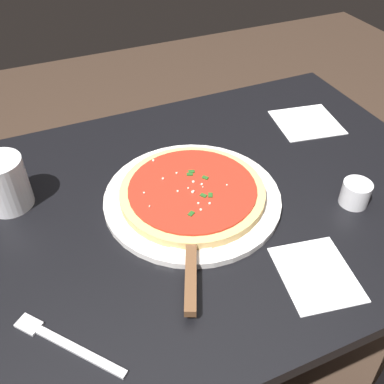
{
  "coord_description": "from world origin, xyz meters",
  "views": [
    {
      "loc": [
        0.3,
        0.57,
        1.33
      ],
      "look_at": [
        0.05,
        -0.0,
        0.78
      ],
      "focal_mm": 40.76,
      "sensor_mm": 36.0,
      "label": 1
    }
  ],
  "objects": [
    {
      "name": "serving_plate",
      "position": [
        0.05,
        -0.0,
        0.77
      ],
      "size": [
        0.34,
        0.34,
        0.01
      ],
      "primitive_type": "cylinder",
      "color": "white",
      "rests_on": "restaurant_table"
    },
    {
      "name": "cup_small_sauce",
      "position": [
        -0.23,
        0.13,
        0.78
      ],
      "size": [
        0.05,
        0.05,
        0.05
      ],
      "primitive_type": "cylinder",
      "color": "silver",
      "rests_on": "restaurant_table"
    },
    {
      "name": "ground_plane",
      "position": [
        0.0,
        0.0,
        0.0
      ],
      "size": [
        5.0,
        5.0,
        0.0
      ],
      "primitive_type": "plane",
      "color": "#38281E"
    },
    {
      "name": "napkin_loose_left",
      "position": [
        -0.07,
        0.24,
        0.76
      ],
      "size": [
        0.14,
        0.16,
        0.0
      ],
      "primitive_type": "cube",
      "rotation": [
        0.0,
        0.0,
        -0.18
      ],
      "color": "white",
      "rests_on": "restaurant_table"
    },
    {
      "name": "pizza",
      "position": [
        0.05,
        -0.0,
        0.78
      ],
      "size": [
        0.28,
        0.28,
        0.02
      ],
      "color": "#DBB26B",
      "rests_on": "serving_plate"
    },
    {
      "name": "fork",
      "position": [
        0.33,
        0.2,
        0.76
      ],
      "size": [
        0.13,
        0.15,
        0.0
      ],
      "color": "silver",
      "rests_on": "restaurant_table"
    },
    {
      "name": "cup_tall_drink",
      "position": [
        0.37,
        -0.13,
        0.81
      ],
      "size": [
        0.09,
        0.09,
        0.1
      ],
      "primitive_type": "cylinder",
      "color": "silver",
      "rests_on": "restaurant_table"
    },
    {
      "name": "pizza_server",
      "position": [
        0.11,
        0.15,
        0.78
      ],
      "size": [
        0.13,
        0.22,
        0.01
      ],
      "color": "silver",
      "rests_on": "serving_plate"
    },
    {
      "name": "napkin_folded_right",
      "position": [
        -0.32,
        -0.15,
        0.76
      ],
      "size": [
        0.17,
        0.16,
        0.0
      ],
      "primitive_type": "cube",
      "rotation": [
        0.0,
        0.0,
        -0.17
      ],
      "color": "white",
      "rests_on": "restaurant_table"
    },
    {
      "name": "restaurant_table",
      "position": [
        0.0,
        0.0,
        0.6
      ],
      "size": [
        0.98,
        0.73,
        0.76
      ],
      "color": "black",
      "rests_on": "ground_plane"
    }
  ]
}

